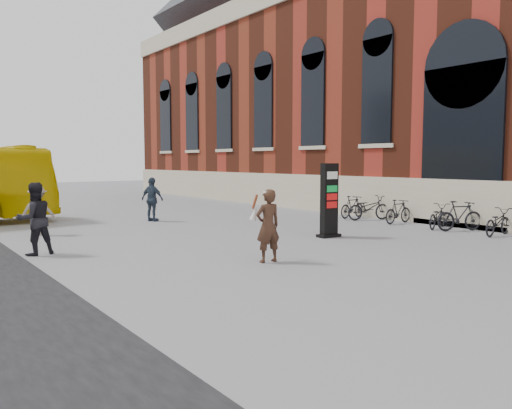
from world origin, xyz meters
TOP-DOWN VIEW (x-y plane):
  - ground at (0.00, 0.00)m, footprint 100.00×100.00m
  - station at (15.48, 6.00)m, footprint 12.15×44.50m
  - info_pylon at (3.85, 1.23)m, footprint 0.80×0.43m
  - woman at (-0.28, -0.78)m, footprint 0.73×0.68m
  - pedestrian_a at (-4.63, 3.65)m, footprint 1.03×0.86m
  - pedestrian_b at (-3.66, 7.43)m, footprint 1.25×1.07m
  - pedestrian_c at (1.08, 8.67)m, footprint 0.86×1.15m
  - bike_2 at (8.60, -1.93)m, footprint 1.79×0.75m
  - bike_3 at (8.60, -0.56)m, footprint 1.85×1.17m
  - bike_4 at (8.60, 0.33)m, footprint 1.82×1.04m
  - bike_5 at (8.60, 2.09)m, footprint 1.63×0.50m
  - bike_6 at (8.60, 3.60)m, footprint 2.08×1.27m
  - bike_7 at (8.60, 4.52)m, footprint 1.68×0.65m

SIDE VIEW (x-z plane):
  - ground at x=0.00m, z-range 0.00..0.00m
  - bike_4 at x=8.60m, z-range 0.00..0.90m
  - bike_2 at x=8.60m, z-range 0.00..0.92m
  - bike_5 at x=8.60m, z-range 0.00..0.97m
  - bike_7 at x=8.60m, z-range 0.00..0.98m
  - bike_6 at x=8.60m, z-range 0.00..1.03m
  - bike_3 at x=8.60m, z-range 0.00..1.08m
  - pedestrian_b at x=-3.66m, z-range 0.00..1.68m
  - pedestrian_c at x=1.08m, z-range 0.00..1.82m
  - woman at x=-0.28m, z-range 0.02..1.83m
  - pedestrian_a at x=-4.63m, z-range 0.00..1.93m
  - info_pylon at x=3.85m, z-range 0.00..2.41m
  - station at x=15.48m, z-range -1.49..17.66m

